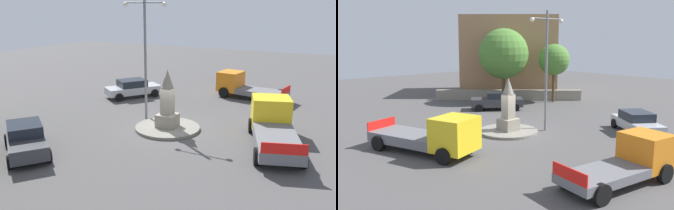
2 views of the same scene
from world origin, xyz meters
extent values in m
plane|color=#4F4C4C|center=(0.00, 0.00, 0.00)|extent=(80.00, 80.00, 0.00)
cylinder|color=gray|center=(0.00, 0.00, 0.09)|extent=(3.86, 3.86, 0.17)
cube|color=gray|center=(0.00, 0.00, 0.56)|extent=(1.12, 1.12, 0.77)
cube|color=gray|center=(0.00, 0.00, 1.74)|extent=(0.65, 0.65, 1.60)
cone|color=gray|center=(0.00, 0.00, 3.08)|extent=(0.72, 0.72, 1.07)
cylinder|color=slate|center=(2.20, -1.24, 3.91)|extent=(0.16, 0.16, 7.82)
cylinder|color=slate|center=(1.52, -1.24, 7.30)|extent=(1.38, 0.08, 0.08)
cylinder|color=slate|center=(2.89, -1.24, 7.30)|extent=(1.38, 0.08, 0.08)
sphere|color=#F2EACC|center=(0.83, -1.24, 7.20)|extent=(0.28, 0.28, 0.28)
sphere|color=#F2EACC|center=(3.58, -1.24, 7.20)|extent=(0.28, 0.28, 0.28)
cube|color=#38383D|center=(4.55, 6.46, 0.65)|extent=(4.55, 4.04, 0.67)
cube|color=#1E232D|center=(4.69, 6.35, 1.26)|extent=(2.56, 2.48, 0.54)
cylinder|color=black|center=(2.80, 6.70, 0.32)|extent=(0.64, 0.56, 0.64)
cylinder|color=black|center=(3.84, 8.08, 0.32)|extent=(0.64, 0.56, 0.64)
cylinder|color=black|center=(5.25, 4.84, 0.32)|extent=(0.64, 0.56, 0.64)
cylinder|color=black|center=(6.30, 6.22, 0.32)|extent=(0.64, 0.56, 0.64)
cube|color=#B7BABF|center=(6.09, -5.69, 0.60)|extent=(3.90, 4.51, 0.56)
cube|color=#1E232D|center=(6.14, -5.62, 1.15)|extent=(2.52, 2.64, 0.54)
cylinder|color=black|center=(6.25, -3.96, 0.32)|extent=(0.55, 0.65, 0.64)
cylinder|color=black|center=(7.66, -4.96, 0.32)|extent=(0.55, 0.65, 0.64)
cylinder|color=black|center=(4.51, -6.42, 0.32)|extent=(0.55, 0.65, 0.64)
cylinder|color=black|center=(5.92, -7.42, 0.32)|extent=(0.55, 0.65, 0.64)
cube|color=orange|center=(-0.69, -9.75, 1.20)|extent=(1.92, 2.15, 1.56)
cube|color=slate|center=(-3.36, -9.34, 0.61)|extent=(3.99, 2.47, 0.39)
cube|color=red|center=(-5.18, -9.07, 1.06)|extent=(0.34, 1.84, 0.50)
cylinder|color=black|center=(-0.48, -8.81, 0.42)|extent=(0.87, 0.40, 0.84)
cylinder|color=black|center=(-0.77, -10.71, 0.42)|extent=(0.87, 0.40, 0.84)
cylinder|color=black|center=(-4.31, -8.22, 0.42)|extent=(0.87, 0.40, 0.84)
cylinder|color=black|center=(-4.60, -10.13, 0.42)|extent=(0.87, 0.40, 0.84)
cube|color=yellow|center=(-5.55, -2.06, 1.29)|extent=(2.56, 2.44, 1.74)
cube|color=slate|center=(-6.54, 0.92, 0.69)|extent=(3.35, 4.82, 0.54)
cube|color=red|center=(-7.22, 2.97, 1.21)|extent=(1.90, 0.68, 0.50)
cylinder|color=black|center=(-4.55, -1.80, 0.42)|extent=(0.53, 0.89, 0.84)
cylinder|color=black|center=(-6.51, -2.45, 0.42)|extent=(0.53, 0.89, 0.84)
cylinder|color=black|center=(-5.97, 2.49, 0.42)|extent=(0.53, 0.89, 0.84)
cylinder|color=black|center=(-7.93, 1.84, 0.42)|extent=(0.53, 0.89, 0.84)
camera|label=1|loc=(-9.45, 18.07, 7.20)|focal=38.63mm
camera|label=2|loc=(-15.59, -17.08, 6.04)|focal=38.93mm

